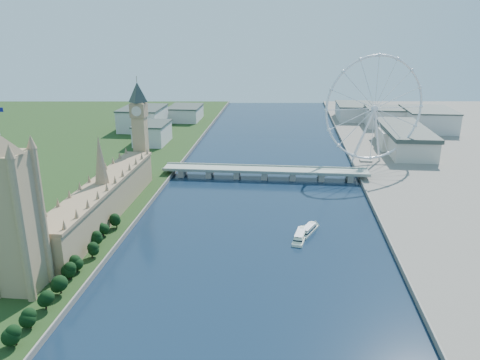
# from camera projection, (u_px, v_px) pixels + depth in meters

# --- Properties ---
(tree_row) EXTENTS (8.62, 184.62, 20.76)m
(tree_row) POSITION_uv_depth(u_px,v_px,m) (61.00, 279.00, 284.40)
(tree_row) COLOR black
(tree_row) RESTS_ON ground
(victoria_tower) EXTENTS (28.16, 28.16, 112.00)m
(victoria_tower) POSITION_uv_depth(u_px,v_px,m) (12.00, 211.00, 269.41)
(victoria_tower) COLOR tan
(victoria_tower) RESTS_ON ground
(parliament_range) EXTENTS (24.00, 200.00, 70.00)m
(parliament_range) POSITION_uv_depth(u_px,v_px,m) (104.00, 200.00, 388.73)
(parliament_range) COLOR tan
(parliament_range) RESTS_ON ground
(big_ben) EXTENTS (20.02, 20.02, 110.00)m
(big_ben) POSITION_uv_depth(u_px,v_px,m) (139.00, 118.00, 475.81)
(big_ben) COLOR tan
(big_ben) RESTS_ON ground
(westminster_bridge) EXTENTS (220.00, 22.00, 9.50)m
(westminster_bridge) POSITION_uv_depth(u_px,v_px,m) (265.00, 172.00, 503.47)
(westminster_bridge) COLOR gray
(westminster_bridge) RESTS_ON ground
(london_eye) EXTENTS (113.60, 39.12, 124.30)m
(london_eye) POSITION_uv_depth(u_px,v_px,m) (375.00, 109.00, 525.38)
(london_eye) COLOR silver
(london_eye) RESTS_ON ground
(county_hall) EXTENTS (54.00, 144.00, 35.00)m
(county_hall) POSITION_uv_depth(u_px,v_px,m) (403.00, 151.00, 612.21)
(county_hall) COLOR beige
(county_hall) RESTS_ON ground
(city_skyline) EXTENTS (505.00, 280.00, 32.00)m
(city_skyline) POSITION_uv_depth(u_px,v_px,m) (297.00, 118.00, 742.48)
(city_skyline) COLOR beige
(city_skyline) RESTS_ON ground
(tour_boat_near) EXTENTS (13.96, 32.60, 7.01)m
(tour_boat_near) POSITION_uv_depth(u_px,v_px,m) (300.00, 239.00, 358.71)
(tour_boat_near) COLOR silver
(tour_boat_near) RESTS_ON ground
(tour_boat_far) EXTENTS (18.65, 29.94, 6.49)m
(tour_boat_far) POSITION_uv_depth(u_px,v_px,m) (308.00, 233.00, 369.99)
(tour_boat_far) COLOR silver
(tour_boat_far) RESTS_ON ground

